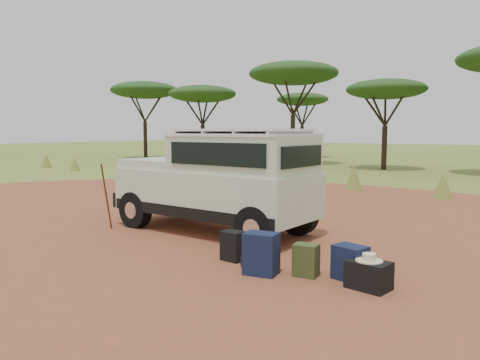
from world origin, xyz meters
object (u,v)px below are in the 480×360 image
Objects in this scene: backpack_olive at (306,260)px; duffel_navy at (350,263)px; backpack_black at (233,246)px; safari_vehicle at (219,183)px; hard_case at (369,275)px; backpack_navy at (261,254)px; walking_staff at (106,197)px.

duffel_navy is at bearing 14.07° from backpack_olive.
duffel_navy is at bearing 10.25° from backpack_black.
safari_vehicle is 3.36m from backpack_olive.
backpack_black is (1.49, -1.58, -0.78)m from safari_vehicle.
hard_case is at bearing -6.91° from backpack_olive.
backpack_black reaches higher than hard_case.
backpack_navy is at bearing -38.78° from safari_vehicle.
backpack_navy is at bearing -160.25° from hard_case.
backpack_navy is 1.30× the size of backpack_olive.
backpack_navy is 1.16× the size of hard_case.
walking_staff is 2.73× the size of hard_case.
duffel_navy is (5.35, -0.17, -0.46)m from walking_staff.
hard_case is (0.92, -0.01, -0.05)m from backpack_olive.
backpack_black reaches higher than backpack_olive.
backpack_black is at bearing -172.77° from hard_case.
backpack_navy is 1.25m from duffel_navy.
walking_staff reaches higher than duffel_navy.
backpack_olive is at bearing 2.98° from backpack_black.
backpack_olive is at bearing -171.44° from hard_case.
backpack_olive is at bearing -145.93° from duffel_navy.
duffel_navy reaches higher than backpack_black.
backpack_black is 1.91m from duffel_navy.
backpack_olive reaches higher than hard_case.
backpack_olive is 0.89× the size of hard_case.
backpack_black is at bearing 144.12° from backpack_navy.
backpack_black is 0.91× the size of hard_case.
hard_case is at bearing -0.14° from backpack_navy.
backpack_black is (3.46, -0.32, -0.46)m from walking_staff.
backpack_olive is (0.57, 0.29, -0.07)m from backpack_navy.
safari_vehicle reaches higher than hard_case.
duffel_navy is (3.39, -1.43, -0.77)m from safari_vehicle.
backpack_navy is at bearing -142.68° from duffel_navy.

